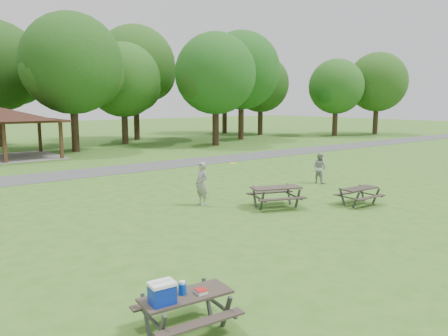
% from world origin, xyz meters
% --- Properties ---
extents(ground, '(160.00, 160.00, 0.00)m').
position_xyz_m(ground, '(0.00, 0.00, 0.00)').
color(ground, '#37691E').
rests_on(ground, ground).
extents(asphalt_path, '(120.00, 3.20, 0.02)m').
position_xyz_m(asphalt_path, '(0.00, 14.00, 0.01)').
color(asphalt_path, '#464649').
rests_on(asphalt_path, ground).
extents(tree_row_e, '(8.40, 8.00, 11.02)m').
position_xyz_m(tree_row_e, '(2.10, 25.03, 6.78)').
color(tree_row_e, black).
rests_on(tree_row_e, ground).
extents(tree_row_f, '(7.35, 7.00, 9.55)m').
position_xyz_m(tree_row_f, '(8.09, 28.53, 5.84)').
color(tree_row_f, '#2F2115').
rests_on(tree_row_f, ground).
extents(tree_row_g, '(7.77, 7.40, 10.25)m').
position_xyz_m(tree_row_g, '(14.09, 22.03, 6.33)').
color(tree_row_g, black).
rests_on(tree_row_g, ground).
extents(tree_row_h, '(8.61, 8.20, 11.37)m').
position_xyz_m(tree_row_h, '(20.10, 25.53, 7.03)').
color(tree_row_h, '#321E16').
rests_on(tree_row_h, ground).
extents(tree_row_i, '(7.14, 6.80, 9.52)m').
position_xyz_m(tree_row_i, '(26.08, 29.03, 5.91)').
color(tree_row_i, black).
rests_on(tree_row_i, ground).
extents(tree_row_j, '(6.72, 6.40, 8.96)m').
position_xyz_m(tree_row_j, '(32.08, 22.53, 5.56)').
color(tree_row_j, black).
rests_on(tree_row_j, ground).
extents(tree_deep_c, '(8.82, 8.40, 11.90)m').
position_xyz_m(tree_deep_c, '(11.10, 32.03, 7.44)').
color(tree_deep_c, black).
rests_on(tree_deep_c, ground).
extents(tree_deep_d, '(8.40, 8.00, 11.27)m').
position_xyz_m(tree_deep_d, '(24.10, 33.53, 7.03)').
color(tree_deep_d, black).
rests_on(tree_deep_d, ground).
extents(tree_flank_right, '(7.56, 7.20, 9.97)m').
position_xyz_m(tree_flank_right, '(38.09, 21.03, 6.15)').
color(tree_flank_right, black).
rests_on(tree_flank_right, ground).
extents(picnic_table_near, '(1.77, 1.48, 1.15)m').
position_xyz_m(picnic_table_near, '(-6.37, -4.18, 0.66)').
color(picnic_table_near, '#302923').
rests_on(picnic_table_near, ground).
extents(picnic_table_middle, '(2.34, 2.12, 0.83)m').
position_xyz_m(picnic_table_middle, '(1.60, 1.48, 0.61)').
color(picnic_table_middle, '#322B24').
rests_on(picnic_table_middle, ground).
extents(picnic_table_far, '(1.67, 1.37, 0.70)m').
position_xyz_m(picnic_table_far, '(4.55, -0.24, 0.52)').
color(picnic_table_far, '#2A231E').
rests_on(picnic_table_far, ground).
extents(frisbee_in_flight, '(0.30, 0.30, 0.02)m').
position_xyz_m(frisbee_in_flight, '(1.15, 3.58, 1.54)').
color(frisbee_in_flight, yellow).
rests_on(frisbee_in_flight, ground).
extents(frisbee_thrower, '(0.45, 0.65, 1.73)m').
position_xyz_m(frisbee_thrower, '(-0.49, 3.52, 0.87)').
color(frisbee_thrower, gray).
rests_on(frisbee_thrower, ground).
extents(frisbee_catcher, '(0.66, 0.81, 1.55)m').
position_xyz_m(frisbee_catcher, '(6.91, 3.79, 0.77)').
color(frisbee_catcher, '#9F9FA1').
rests_on(frisbee_catcher, ground).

